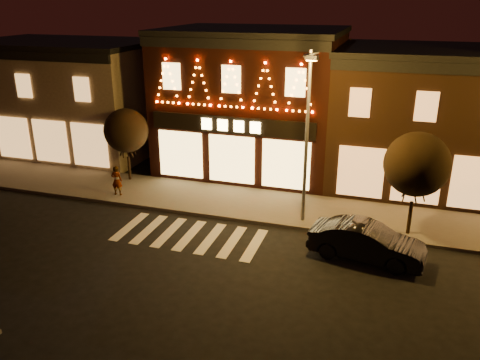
% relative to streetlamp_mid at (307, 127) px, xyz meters
% --- Properties ---
extents(ground, '(120.00, 120.00, 0.00)m').
position_rel_streetlamp_mid_xyz_m(ground, '(-4.59, -6.56, -4.70)').
color(ground, black).
rests_on(ground, ground).
extents(sidewalk_far, '(44.00, 4.00, 0.15)m').
position_rel_streetlamp_mid_xyz_m(sidewalk_far, '(-2.59, 1.44, -4.63)').
color(sidewalk_far, '#47423D').
rests_on(sidewalk_far, ground).
extents(building_left, '(12.20, 8.28, 7.30)m').
position_rel_streetlamp_mid_xyz_m(building_left, '(-17.59, 7.43, -1.04)').
color(building_left, '#756553').
rests_on(building_left, ground).
extents(building_pulp, '(10.20, 8.34, 8.30)m').
position_rel_streetlamp_mid_xyz_m(building_pulp, '(-4.59, 7.41, -0.54)').
color(building_pulp, black).
rests_on(building_pulp, ground).
extents(building_right_a, '(9.20, 8.28, 7.50)m').
position_rel_streetlamp_mid_xyz_m(building_right_a, '(4.91, 7.43, -0.94)').
color(building_right_a, '#362013').
rests_on(building_right_a, ground).
extents(streetlamp_mid, '(0.64, 1.78, 7.76)m').
position_rel_streetlamp_mid_xyz_m(streetlamp_mid, '(0.00, 0.00, 0.00)').
color(streetlamp_mid, '#59595E').
rests_on(streetlamp_mid, sidewalk_far).
extents(tree_left, '(2.45, 2.45, 4.09)m').
position_rel_streetlamp_mid_xyz_m(tree_left, '(-10.50, 2.64, -1.69)').
color(tree_left, black).
rests_on(tree_left, sidewalk_far).
extents(tree_right, '(2.74, 2.74, 4.59)m').
position_rel_streetlamp_mid_xyz_m(tree_right, '(4.65, 0.29, -1.34)').
color(tree_right, black).
rests_on(tree_right, sidewalk_far).
extents(dark_sedan, '(4.74, 2.25, 1.50)m').
position_rel_streetlamp_mid_xyz_m(dark_sedan, '(3.00, -2.31, -3.95)').
color(dark_sedan, black).
rests_on(dark_sedan, ground).
extents(pedestrian, '(0.61, 0.43, 1.59)m').
position_rel_streetlamp_mid_xyz_m(pedestrian, '(-9.93, 0.37, -3.75)').
color(pedestrian, gray).
rests_on(pedestrian, sidewalk_far).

